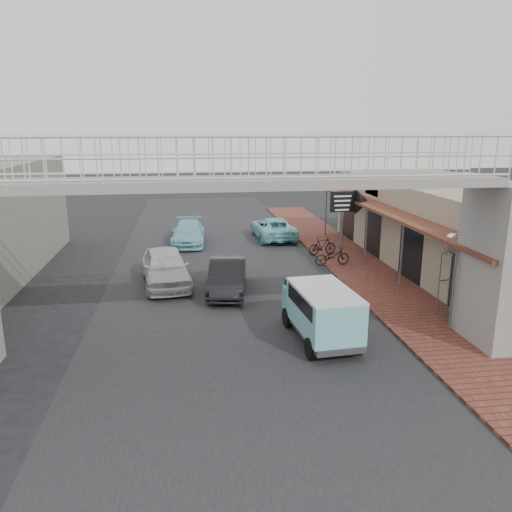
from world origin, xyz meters
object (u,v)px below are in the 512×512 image
object	(u,v)px
white_hatchback	(165,267)
angkot_van	(322,307)
street_clock	(454,248)
angkot_curb	(273,228)
motorcycle_far	(322,246)
dark_sedan	(227,277)
angkot_far	(188,233)
motorcycle_near	(332,256)
arrow_sign	(359,202)

from	to	relation	value
white_hatchback	angkot_van	bearing A→B (deg)	-59.57
street_clock	angkot_curb	bearing A→B (deg)	96.98
motorcycle_far	angkot_curb	bearing A→B (deg)	7.08
dark_sedan	white_hatchback	bearing A→B (deg)	159.65
street_clock	angkot_far	bearing A→B (deg)	115.81
dark_sedan	angkot_curb	world-z (taller)	dark_sedan
white_hatchback	motorcycle_near	bearing A→B (deg)	4.80
arrow_sign	motorcycle_near	bearing A→B (deg)	-142.09
angkot_curb	motorcycle_far	world-z (taller)	angkot_curb
angkot_far	motorcycle_near	bearing A→B (deg)	-38.45
angkot_curb	motorcycle_far	distance (m)	4.95
angkot_far	motorcycle_far	bearing A→B (deg)	-26.96
angkot_van	arrow_sign	xyz separation A→B (m)	(4.55, 9.70, 1.78)
white_hatchback	motorcycle_near	world-z (taller)	white_hatchback
dark_sedan	angkot_far	bearing A→B (deg)	107.29
arrow_sign	angkot_far	bearing A→B (deg)	149.87
white_hatchback	angkot_curb	bearing A→B (deg)	46.38
angkot_van	arrow_sign	size ratio (longest dim) A/B	1.07
dark_sedan	arrow_sign	xyz separation A→B (m)	(7.07, 4.54, 2.23)
arrow_sign	white_hatchback	bearing A→B (deg)	-164.13
angkot_van	motorcycle_near	bearing A→B (deg)	66.88
white_hatchback	angkot_far	world-z (taller)	white_hatchback
dark_sedan	angkot_van	size ratio (longest dim) A/B	1.10
angkot_van	angkot_far	bearing A→B (deg)	101.40
white_hatchback	motorcycle_far	world-z (taller)	white_hatchback
angkot_curb	angkot_van	size ratio (longest dim) A/B	1.26
white_hatchback	angkot_far	distance (m)	7.73
dark_sedan	street_clock	world-z (taller)	street_clock
angkot_far	motorcycle_near	xyz separation A→B (m)	(6.78, -5.98, -0.10)
angkot_van	motorcycle_near	xyz separation A→B (m)	(2.78, 8.19, -0.57)
motorcycle_far	arrow_sign	xyz separation A→B (m)	(1.70, -0.53, 2.33)
angkot_van	dark_sedan	bearing A→B (deg)	111.68
motorcycle_near	arrow_sign	bearing A→B (deg)	-54.85
angkot_curb	arrow_sign	distance (m)	6.61
angkot_far	angkot_van	world-z (taller)	angkot_van
motorcycle_far	street_clock	world-z (taller)	street_clock
motorcycle_far	angkot_far	bearing A→B (deg)	46.27
white_hatchback	dark_sedan	bearing A→B (deg)	-35.62
white_hatchback	angkot_van	world-z (taller)	angkot_van
motorcycle_near	arrow_sign	xyz separation A→B (m)	(1.77, 1.51, 2.35)
white_hatchback	street_clock	distance (m)	11.44
white_hatchback	motorcycle_far	xyz separation A→B (m)	(7.90, 3.71, -0.21)
angkot_van	arrow_sign	bearing A→B (deg)	60.49
motorcycle_near	street_clock	size ratio (longest dim) A/B	0.58
white_hatchback	motorcycle_near	size ratio (longest dim) A/B	2.69
angkot_curb	angkot_far	bearing A→B (deg)	5.42
street_clock	arrow_sign	xyz separation A→B (m)	(-0.39, 8.49, 0.34)
white_hatchback	arrow_sign	distance (m)	10.32
angkot_van	motorcycle_near	world-z (taller)	angkot_van
dark_sedan	angkot_far	size ratio (longest dim) A/B	0.92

